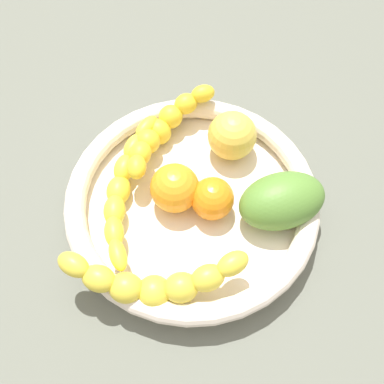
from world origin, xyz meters
The scene contains 9 objects.
kitchen_counter centered at (0.00, 0.00, 1.50)cm, with size 120.00×120.00×3.00cm, color #5F6357.
fruit_bowl centered at (0.00, 0.00, 5.57)cm, with size 33.82×33.82×5.00cm.
banana_draped_left centered at (-6.03, 6.87, 7.62)cm, with size 18.98×16.46×4.42cm.
banana_draped_right centered at (-11.51, -5.91, 8.42)cm, with size 17.65×16.36×5.93cm.
banana_arching_top centered at (3.83, 10.30, 8.33)cm, with size 19.27×8.57×5.79cm.
orange_front centered at (-1.34, 1.84, 8.43)cm, with size 6.51×6.51×6.51cm, color orange.
orange_mid_left centered at (1.34, -2.45, 8.01)cm, with size 5.67×5.67×5.67cm, color orange.
mango_green centered at (7.42, -8.87, 8.54)cm, with size 11.38×7.50×6.72cm, color #568633.
apple_yellow centered at (10.09, 2.70, 8.61)cm, with size 6.87×6.87×6.87cm, color #E7C44A.
Camera 1 is at (-19.26, -20.88, 57.35)cm, focal length 40.95 mm.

